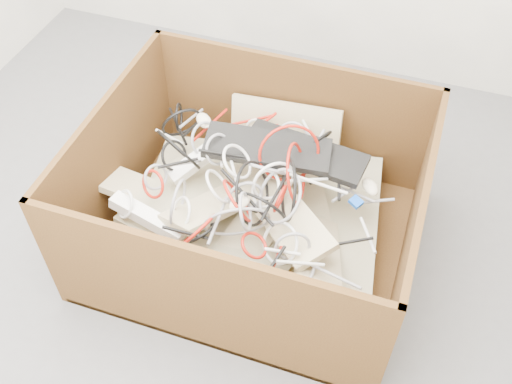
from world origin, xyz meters
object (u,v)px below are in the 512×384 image
(power_strip_right, at_px, (148,217))
(vga_plug, at_px, (356,202))
(cardboard_box, at_px, (250,219))
(power_strip_left, at_px, (204,155))

(power_strip_right, xyz_separation_m, vga_plug, (0.73, 0.30, 0.04))
(cardboard_box, bearing_deg, power_strip_right, -142.45)
(power_strip_right, bearing_deg, vga_plug, 31.01)
(cardboard_box, xyz_separation_m, vga_plug, (0.41, 0.05, 0.20))
(power_strip_right, height_order, vga_plug, power_strip_right)
(power_strip_right, relative_size, vga_plug, 6.95)
(power_strip_left, bearing_deg, power_strip_right, -159.61)
(cardboard_box, relative_size, power_strip_left, 3.78)
(cardboard_box, distance_m, vga_plug, 0.46)
(vga_plug, bearing_deg, power_strip_right, -128.02)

